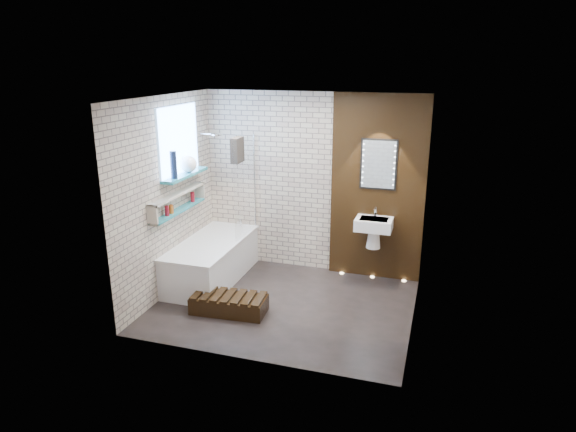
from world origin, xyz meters
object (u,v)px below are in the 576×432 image
(bath_screen, at_px, (245,187))
(washbasin, at_px, (374,228))
(bathtub, at_px, (212,260))
(led_mirror, at_px, (379,165))
(walnut_step, at_px, (229,304))

(bath_screen, xyz_separation_m, washbasin, (1.82, 0.18, -0.49))
(bathtub, xyz_separation_m, washbasin, (2.17, 0.62, 0.50))
(led_mirror, bearing_deg, bath_screen, -169.34)
(bathtub, relative_size, washbasin, 3.00)
(washbasin, xyz_separation_m, led_mirror, (0.00, 0.16, 0.86))
(led_mirror, distance_m, walnut_step, 2.73)
(bath_screen, bearing_deg, washbasin, 5.78)
(washbasin, xyz_separation_m, walnut_step, (-1.55, -1.46, -0.69))
(bathtub, xyz_separation_m, walnut_step, (0.62, -0.84, -0.19))
(bathtub, bearing_deg, washbasin, 16.01)
(bathtub, bearing_deg, led_mirror, 19.78)
(bath_screen, xyz_separation_m, led_mirror, (1.82, 0.34, 0.37))
(bathtub, height_order, bath_screen, bath_screen)
(washbasin, height_order, walnut_step, washbasin)
(bathtub, distance_m, washbasin, 2.32)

